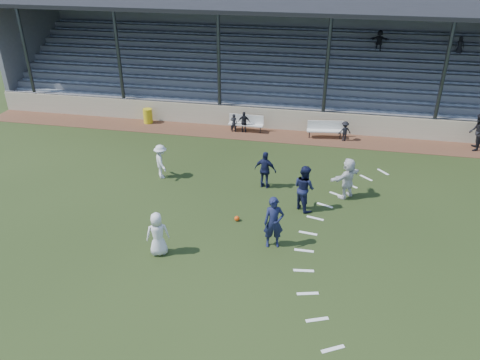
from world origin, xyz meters
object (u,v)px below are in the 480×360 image
(player_white_lead, at_px, (158,234))
(player_navy_lead, at_px, (274,223))
(football, at_px, (237,218))
(trash_bin, at_px, (148,116))
(bench_right, at_px, (325,128))
(official, at_px, (477,132))
(bench_left, at_px, (246,122))

(player_white_lead, bearing_deg, player_navy_lead, 174.68)
(player_navy_lead, bearing_deg, football, 125.60)
(trash_bin, bearing_deg, bench_right, -1.33)
(player_white_lead, bearing_deg, official, -161.29)
(football, bearing_deg, bench_right, 71.33)
(bench_left, bearing_deg, football, -79.92)
(football, height_order, player_navy_lead, player_navy_lead)
(trash_bin, distance_m, football, 12.03)
(football, distance_m, player_navy_lead, 2.31)
(player_navy_lead, distance_m, official, 14.00)
(bench_right, relative_size, trash_bin, 2.35)
(bench_left, relative_size, bench_right, 0.99)
(trash_bin, xyz_separation_m, football, (7.35, -9.52, -0.35))
(bench_right, distance_m, football, 9.80)
(bench_left, distance_m, football, 9.48)
(bench_left, height_order, bench_right, same)
(player_navy_lead, bearing_deg, trash_bin, 115.34)
(bench_left, xyz_separation_m, trash_bin, (-6.00, 0.15, -0.13))
(official, bearing_deg, trash_bin, -80.43)
(player_white_lead, relative_size, official, 0.85)
(football, height_order, player_white_lead, player_white_lead)
(bench_left, bearing_deg, player_navy_lead, -72.65)
(trash_bin, bearing_deg, player_navy_lead, -50.51)
(player_navy_lead, xyz_separation_m, official, (9.27, 10.49, 0.00))
(bench_right, bearing_deg, player_navy_lead, -105.32)
(bench_right, xyz_separation_m, player_navy_lead, (-1.51, -10.65, 0.41))
(player_white_lead, height_order, official, official)
(bench_right, xyz_separation_m, official, (7.76, -0.16, 0.41))
(bench_right, height_order, football, bench_right)
(player_navy_lead, bearing_deg, player_white_lead, -176.55)
(bench_left, relative_size, player_navy_lead, 1.01)
(bench_left, xyz_separation_m, football, (1.35, -9.37, -0.48))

